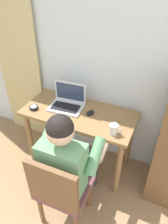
{
  "coord_description": "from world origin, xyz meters",
  "views": [
    {
      "loc": [
        0.47,
        0.28,
        2.05
      ],
      "look_at": [
        -0.2,
        1.77,
        0.85
      ],
      "focal_mm": 34.88,
      "sensor_mm": 36.0,
      "label": 1
    }
  ],
  "objects": [
    {
      "name": "desk",
      "position": [
        -0.3,
        1.87,
        0.62
      ],
      "size": [
        1.14,
        0.53,
        0.75
      ],
      "color": "olive",
      "rests_on": "ground_plane"
    },
    {
      "name": "person_seated",
      "position": [
        -0.14,
        1.34,
        0.67
      ],
      "size": [
        0.53,
        0.59,
        1.19
      ],
      "color": "#33384C",
      "rests_on": "ground_plane"
    },
    {
      "name": "curtain_panel",
      "position": [
        -1.2,
        2.13,
        1.14
      ],
      "size": [
        0.56,
        0.03,
        2.27
      ],
      "primitive_type": "cube",
      "color": "#CCB77A",
      "rests_on": "ground_plane"
    },
    {
      "name": "laptop",
      "position": [
        -0.45,
        1.92,
        0.8
      ],
      "size": [
        0.36,
        0.28,
        0.24
      ],
      "color": "silver",
      "rests_on": "desk"
    },
    {
      "name": "coffee_mug",
      "position": [
        0.12,
        1.71,
        0.79
      ],
      "size": [
        0.12,
        0.08,
        0.09
      ],
      "color": "silver",
      "rests_on": "desk"
    },
    {
      "name": "wall_back",
      "position": [
        0.0,
        2.2,
        1.25
      ],
      "size": [
        4.8,
        0.05,
        2.5
      ],
      "primitive_type": "cube",
      "color": "silver",
      "rests_on": "ground_plane"
    },
    {
      "name": "desk_clock",
      "position": [
        -0.75,
        1.73,
        0.76
      ],
      "size": [
        0.09,
        0.09,
        0.03
      ],
      "color": "black",
      "rests_on": "desk"
    },
    {
      "name": "computer_mouse",
      "position": [
        -0.18,
        1.88,
        0.76
      ],
      "size": [
        0.08,
        0.11,
        0.03
      ],
      "primitive_type": "ellipsoid",
      "rotation": [
        0.0,
        0.0,
        -0.22
      ],
      "color": "black",
      "rests_on": "desk"
    },
    {
      "name": "chair",
      "position": [
        -0.14,
        1.16,
        0.49
      ],
      "size": [
        0.43,
        0.41,
        0.87
      ],
      "color": "brown",
      "rests_on": "ground_plane"
    }
  ]
}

